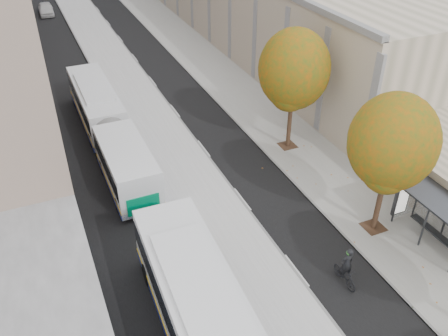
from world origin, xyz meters
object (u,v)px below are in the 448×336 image
distant_car (46,9)px  bus_shelter (443,208)px  bus_far (108,127)px  cyclist (346,271)px

distant_car → bus_shelter: bearing=-72.5°
bus_far → bus_shelter: bearing=-50.9°
cyclist → bus_far: bearing=114.0°
bus_shelter → cyclist: size_ratio=2.10×
bus_shelter → bus_far: 20.41m
bus_far → distant_car: (-0.43, 33.42, -0.81)m
bus_far → cyclist: bus_far is taller
cyclist → distant_car: 50.23m
bus_far → cyclist: (7.21, -16.23, -0.73)m
cyclist → distant_car: bearing=98.8°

